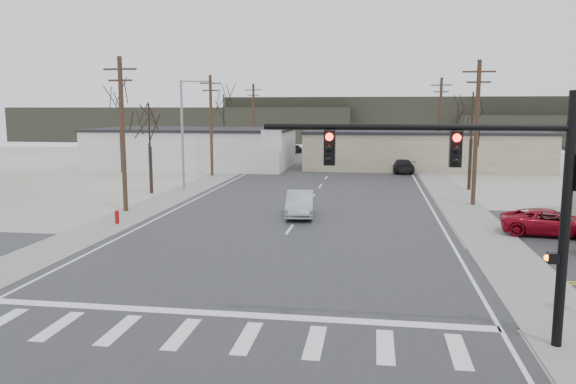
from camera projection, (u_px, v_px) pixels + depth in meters
name	position (u px, v px, depth m)	size (l,w,h in m)	color
ground	(261.00, 271.00, 23.45)	(140.00, 140.00, 0.00)	silver
main_road	(305.00, 208.00, 38.12)	(18.00, 110.00, 0.05)	#28282A
cross_road	(261.00, 270.00, 23.45)	(90.00, 10.00, 0.04)	#28282A
sidewalk_left	(180.00, 194.00, 44.59)	(3.00, 90.00, 0.06)	gray
sidewalk_right	(455.00, 200.00, 41.42)	(3.00, 90.00, 0.06)	gray
traffic_signal_mast	(495.00, 183.00, 15.52)	(8.95, 0.43, 7.20)	black
fire_hydrant	(117.00, 217.00, 32.74)	(0.24, 0.24, 0.87)	#A50C0C
building_left_far	(194.00, 148.00, 64.63)	(22.30, 12.30, 4.50)	silver
building_right_far	(422.00, 149.00, 64.66)	(26.30, 14.30, 4.30)	beige
upole_left_b	(123.00, 132.00, 36.14)	(2.20, 0.30, 10.00)	#4C3123
upole_left_c	(211.00, 124.00, 55.70)	(2.20, 0.30, 10.00)	#4C3123
upole_left_d	(254.00, 120.00, 75.25)	(2.20, 0.30, 10.00)	#4C3123
upole_right_a	(476.00, 131.00, 38.56)	(2.20, 0.30, 10.00)	#4C3123
upole_right_b	(440.00, 123.00, 60.07)	(2.20, 0.30, 10.00)	#4C3123
streetlight_main	(185.00, 129.00, 45.84)	(2.40, 0.25, 9.00)	gray
tree_left_near	(149.00, 128.00, 44.19)	(3.30, 3.30, 7.35)	black
tree_right_mid	(472.00, 118.00, 46.13)	(3.74, 3.74, 8.33)	black
tree_left_far	(224.00, 112.00, 69.61)	(3.96, 3.96, 8.82)	black
tree_right_far	(458.00, 118.00, 71.23)	(3.52, 3.52, 7.84)	black
tree_left_mid	(120.00, 113.00, 59.07)	(3.96, 3.96, 8.82)	black
hill_left	(185.00, 124.00, 118.14)	(70.00, 18.00, 7.00)	#333026
hill_center	(426.00, 120.00, 114.41)	(80.00, 18.00, 9.00)	#333026
sedan_crossing	(300.00, 204.00, 35.12)	(1.65, 4.73, 1.56)	#959B9F
car_far_a	(401.00, 166.00, 59.10)	(2.05, 5.04, 1.46)	black
car_far_b	(294.00, 149.00, 85.14)	(1.53, 3.79, 1.29)	black
car_parked_red	(550.00, 222.00, 29.81)	(2.29, 4.97, 1.38)	maroon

